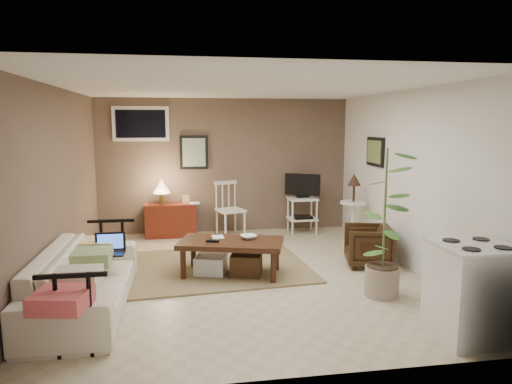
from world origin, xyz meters
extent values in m
plane|color=#C1B293|center=(0.00, 0.00, 0.00)|extent=(5.00, 5.00, 0.00)
cube|color=black|center=(-0.55, 2.48, 1.45)|extent=(0.50, 0.03, 0.60)
cube|color=black|center=(2.23, 1.05, 1.52)|extent=(0.03, 0.60, 0.45)
cube|color=silver|center=(-1.45, 2.48, 1.95)|extent=(0.96, 0.03, 0.60)
cube|color=olive|center=(-0.33, 0.35, 0.01)|extent=(2.62, 2.18, 0.02)
cube|color=#3C1B10|center=(-0.16, -0.03, 0.44)|extent=(1.44, 1.01, 0.07)
cylinder|color=#3C1B10|center=(-0.77, -0.11, 0.21)|extent=(0.07, 0.07, 0.41)
cylinder|color=#3C1B10|center=(0.32, -0.42, 0.21)|extent=(0.07, 0.07, 0.41)
cylinder|color=#3C1B10|center=(-0.63, 0.37, 0.21)|extent=(0.07, 0.07, 0.41)
cylinder|color=#3C1B10|center=(0.46, 0.06, 0.21)|extent=(0.07, 0.07, 0.41)
cube|color=black|center=(-0.40, -0.07, 0.49)|extent=(0.17, 0.10, 0.02)
cube|color=#4D2D1B|center=(0.03, -0.08, 0.15)|extent=(0.46, 0.42, 0.28)
cube|color=silver|center=(-0.42, 0.05, 0.13)|extent=(0.46, 0.42, 0.24)
imported|color=white|center=(-1.80, -0.83, 0.43)|extent=(0.64, 2.20, 0.86)
cube|color=black|center=(-1.59, -0.52, 0.50)|extent=(0.34, 0.23, 0.02)
cube|color=black|center=(-1.59, -0.39, 0.61)|extent=(0.34, 0.02, 0.21)
cube|color=#376EFA|center=(-1.59, -0.40, 0.61)|extent=(0.29, 0.00, 0.17)
cube|color=maroon|center=(-0.97, 2.23, 0.29)|extent=(0.87, 0.39, 0.58)
cylinder|color=olive|center=(-1.12, 2.19, 0.68)|extent=(0.10, 0.10, 0.19)
cone|color=beige|center=(-1.12, 2.19, 0.89)|extent=(0.29, 0.29, 0.23)
cube|color=tan|center=(-0.71, 2.25, 0.65)|extent=(0.12, 0.02, 0.15)
cube|color=silver|center=(0.06, 2.14, 0.45)|extent=(0.55, 0.55, 0.04)
cylinder|color=silver|center=(-0.05, 1.91, 0.21)|extent=(0.04, 0.04, 0.43)
cylinder|color=silver|center=(0.29, 2.03, 0.21)|extent=(0.04, 0.04, 0.43)
cylinder|color=silver|center=(-0.18, 2.25, 0.21)|extent=(0.04, 0.04, 0.43)
cylinder|color=silver|center=(0.17, 2.37, 0.21)|extent=(0.04, 0.04, 0.43)
cube|color=silver|center=(-0.01, 2.32, 0.92)|extent=(0.42, 0.18, 0.06)
cube|color=silver|center=(1.35, 2.13, 0.62)|extent=(0.50, 0.41, 0.04)
cube|color=silver|center=(1.35, 2.13, 0.26)|extent=(0.50, 0.41, 0.03)
cylinder|color=silver|center=(1.13, 1.96, 0.32)|extent=(0.03, 0.03, 0.64)
cylinder|color=silver|center=(1.57, 1.96, 0.32)|extent=(0.03, 0.03, 0.64)
cylinder|color=silver|center=(1.13, 2.31, 0.32)|extent=(0.03, 0.03, 0.64)
cylinder|color=silver|center=(1.57, 2.31, 0.32)|extent=(0.03, 0.03, 0.64)
cube|color=black|center=(1.35, 2.13, 0.67)|extent=(0.23, 0.13, 0.03)
cube|color=black|center=(1.35, 2.13, 0.88)|extent=(0.58, 0.35, 0.38)
cube|color=#CF7450|center=(1.35, 2.13, 0.88)|extent=(0.48, 0.27, 0.31)
cube|color=black|center=(1.35, 2.09, 0.27)|extent=(0.32, 0.23, 0.09)
cylinder|color=silver|center=(1.98, 1.27, 0.02)|extent=(0.30, 0.30, 0.03)
cylinder|color=silver|center=(1.98, 1.27, 0.35)|extent=(0.06, 0.06, 0.65)
cylinder|color=silver|center=(1.98, 1.27, 0.68)|extent=(0.43, 0.43, 0.03)
cylinder|color=black|center=(1.98, 1.27, 0.84)|extent=(0.04, 0.04, 0.28)
cone|color=#341E15|center=(1.98, 1.27, 1.06)|extent=(0.22, 0.22, 0.19)
imported|color=black|center=(1.76, 0.11, 0.31)|extent=(0.69, 0.72, 0.62)
cylinder|color=#A49182|center=(1.47, -0.99, 0.17)|extent=(0.39, 0.39, 0.34)
cylinder|color=#4C602D|center=(1.47, -0.99, 1.02)|extent=(0.03, 0.03, 1.34)
cube|color=silver|center=(1.84, -2.09, 0.43)|extent=(0.66, 0.62, 0.85)
cube|color=silver|center=(1.84, -2.09, 0.87)|extent=(0.68, 0.63, 0.03)
cylinder|color=black|center=(1.69, -2.24, 0.88)|extent=(0.15, 0.15, 0.01)
cylinder|color=black|center=(1.99, -2.24, 0.88)|extent=(0.15, 0.15, 0.01)
cylinder|color=black|center=(1.69, -1.94, 0.88)|extent=(0.15, 0.15, 0.01)
cylinder|color=black|center=(1.99, -1.94, 0.88)|extent=(0.15, 0.15, 0.01)
imported|color=#3C1B10|center=(0.08, 0.02, 0.57)|extent=(0.21, 0.11, 0.21)
imported|color=#3C1B10|center=(-0.39, 0.12, 0.57)|extent=(0.15, 0.02, 0.21)
imported|color=#3C1B10|center=(-0.65, 2.13, 0.69)|extent=(0.17, 0.03, 0.22)
camera|label=1|loc=(-0.74, -5.69, 1.95)|focal=32.00mm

